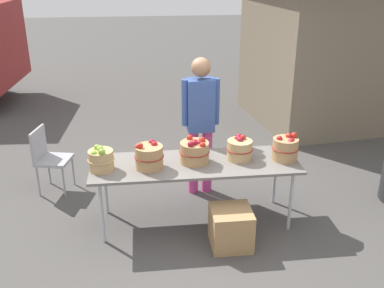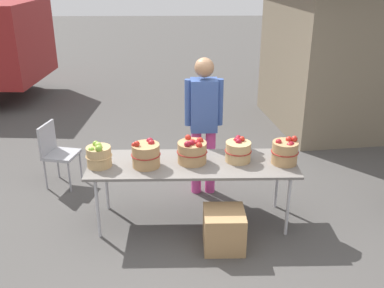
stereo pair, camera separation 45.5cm
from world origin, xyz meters
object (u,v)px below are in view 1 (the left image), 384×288
(vendor_adult, at_px, (201,116))
(apple_basket_red_0, at_px, (149,156))
(apple_basket_green_0, at_px, (101,159))
(produce_crate, at_px, (231,227))
(market_table, at_px, (195,166))
(apple_basket_red_1, at_px, (195,151))
(folding_chair, at_px, (48,155))
(apple_basket_red_3, at_px, (285,148))
(apple_basket_red_2, at_px, (240,149))

(vendor_adult, bearing_deg, apple_basket_red_0, 47.99)
(apple_basket_green_0, distance_m, produce_crate, 1.56)
(market_table, xyz_separation_m, apple_basket_red_0, (-0.51, -0.07, 0.18))
(apple_basket_red_1, height_order, vendor_adult, vendor_adult)
(folding_chair, bearing_deg, market_table, -105.43)
(market_table, relative_size, folding_chair, 2.67)
(vendor_adult, bearing_deg, market_table, 76.14)
(market_table, bearing_deg, produce_crate, -57.90)
(market_table, distance_m, apple_basket_red_3, 1.03)
(apple_basket_red_0, xyz_separation_m, apple_basket_red_1, (0.50, 0.09, -0.01))
(apple_basket_red_0, distance_m, vendor_adult, 1.03)
(produce_crate, bearing_deg, folding_chair, 145.10)
(market_table, xyz_separation_m, folding_chair, (-1.79, 0.96, -0.20))
(apple_basket_red_3, distance_m, vendor_adult, 1.14)
(market_table, relative_size, apple_basket_red_1, 6.77)
(market_table, distance_m, produce_crate, 0.78)
(apple_basket_green_0, height_order, apple_basket_red_0, apple_basket_red_0)
(apple_basket_red_3, xyz_separation_m, folding_chair, (-2.80, 0.99, -0.38))
(apple_basket_green_0, xyz_separation_m, apple_basket_red_2, (1.52, 0.11, -0.00))
(apple_basket_red_0, bearing_deg, market_table, 7.81)
(apple_basket_red_3, height_order, produce_crate, apple_basket_red_3)
(apple_basket_green_0, relative_size, apple_basket_red_3, 0.93)
(folding_chair, bearing_deg, apple_basket_green_0, -130.15)
(market_table, xyz_separation_m, apple_basket_red_2, (0.51, 0.05, 0.16))
(apple_basket_red_0, xyz_separation_m, vendor_adult, (0.66, 0.77, 0.16))
(market_table, height_order, apple_basket_green_0, apple_basket_green_0)
(apple_basket_red_1, xyz_separation_m, vendor_adult, (0.16, 0.69, 0.16))
(apple_basket_red_0, xyz_separation_m, folding_chair, (-1.28, 1.03, -0.38))
(vendor_adult, bearing_deg, apple_basket_red_3, 138.06)
(apple_basket_red_3, relative_size, folding_chair, 0.36)
(market_table, distance_m, vendor_adult, 0.79)
(apple_basket_green_0, relative_size, apple_basket_red_1, 0.84)
(apple_basket_red_0, bearing_deg, apple_basket_red_1, 9.75)
(apple_basket_red_2, relative_size, vendor_adult, 0.17)
(market_table, bearing_deg, apple_basket_red_2, 5.13)
(produce_crate, bearing_deg, apple_basket_red_0, 151.92)
(apple_basket_green_0, bearing_deg, market_table, 3.47)
(folding_chair, bearing_deg, vendor_adult, -84.69)
(apple_basket_red_0, distance_m, folding_chair, 1.69)
(apple_basket_red_0, distance_m, apple_basket_red_1, 0.51)
(apple_basket_green_0, height_order, apple_basket_red_1, apple_basket_red_1)
(apple_basket_red_1, relative_size, produce_crate, 0.80)
(market_table, height_order, produce_crate, market_table)
(apple_basket_red_2, bearing_deg, market_table, -174.87)
(apple_basket_red_1, bearing_deg, apple_basket_red_3, -2.48)
(vendor_adult, bearing_deg, produce_crate, 96.23)
(apple_basket_red_2, bearing_deg, apple_basket_red_0, -173.53)
(apple_basket_red_0, bearing_deg, apple_basket_green_0, 179.12)
(apple_basket_red_1, xyz_separation_m, produce_crate, (0.32, -0.53, -0.67))
(market_table, distance_m, apple_basket_red_0, 0.54)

